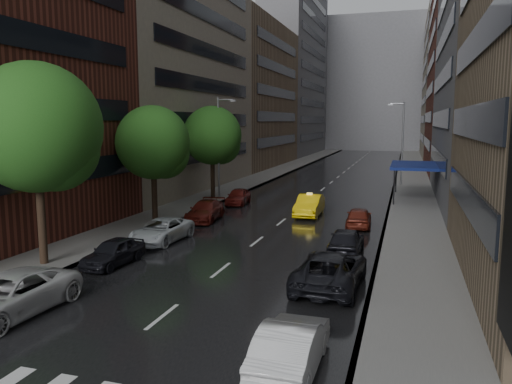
% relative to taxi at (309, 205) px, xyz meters
% --- Properties ---
extents(ground, '(220.00, 220.00, 0.00)m').
position_rel_taxi_xyz_m(ground, '(-1.44, -24.94, -0.80)').
color(ground, gray).
rests_on(ground, ground).
extents(road, '(14.00, 140.00, 0.01)m').
position_rel_taxi_xyz_m(road, '(-1.44, 25.06, -0.79)').
color(road, black).
rests_on(road, ground).
extents(sidewalk_left, '(4.00, 140.00, 0.15)m').
position_rel_taxi_xyz_m(sidewalk_left, '(-10.44, 25.06, -0.72)').
color(sidewalk_left, gray).
rests_on(sidewalk_left, ground).
extents(sidewalk_right, '(4.00, 140.00, 0.15)m').
position_rel_taxi_xyz_m(sidewalk_right, '(7.56, 25.06, -0.72)').
color(sidewalk_right, gray).
rests_on(sidewalk_right, ground).
extents(buildings_left, '(8.00, 108.00, 38.00)m').
position_rel_taxi_xyz_m(buildings_left, '(-16.44, 33.85, 15.19)').
color(buildings_left, maroon).
rests_on(buildings_left, ground).
extents(buildings_right, '(8.05, 109.10, 36.00)m').
position_rel_taxi_xyz_m(buildings_right, '(13.55, 31.76, 14.24)').
color(buildings_right, '#937A5B').
rests_on(buildings_right, ground).
extents(building_far, '(40.00, 14.00, 32.00)m').
position_rel_taxi_xyz_m(building_far, '(-1.44, 93.06, 15.20)').
color(building_far, slate).
rests_on(building_far, ground).
extents(tree_near, '(6.21, 6.21, 9.90)m').
position_rel_taxi_xyz_m(tree_near, '(-10.04, -16.82, 5.98)').
color(tree_near, '#382619').
rests_on(tree_near, ground).
extents(tree_mid, '(5.14, 5.14, 8.19)m').
position_rel_taxi_xyz_m(tree_mid, '(-10.04, -5.45, 4.81)').
color(tree_mid, '#382619').
rests_on(tree_mid, ground).
extents(tree_far, '(5.31, 5.31, 8.47)m').
position_rel_taxi_xyz_m(tree_far, '(-10.04, 5.58, 5.00)').
color(tree_far, '#382619').
rests_on(tree_far, ground).
extents(taxi, '(1.78, 4.87, 1.59)m').
position_rel_taxi_xyz_m(taxi, '(0.00, 0.00, 0.00)').
color(taxi, yellow).
rests_on(taxi, ground).
extents(parked_cars_left, '(2.85, 30.85, 1.56)m').
position_rel_taxi_xyz_m(parked_cars_left, '(-6.84, -11.98, -0.08)').
color(parked_cars_left, silver).
rests_on(parked_cars_left, ground).
extents(parked_cars_right, '(2.80, 24.74, 1.58)m').
position_rel_taxi_xyz_m(parked_cars_right, '(3.96, -14.14, -0.04)').
color(parked_cars_right, silver).
rests_on(parked_cars_right, ground).
extents(street_lamp_left, '(1.74, 0.22, 9.00)m').
position_rel_taxi_xyz_m(street_lamp_left, '(-9.16, 5.06, 4.09)').
color(street_lamp_left, gray).
rests_on(street_lamp_left, sidewalk_left).
extents(street_lamp_right, '(1.74, 0.22, 9.00)m').
position_rel_taxi_xyz_m(street_lamp_right, '(6.28, 20.06, 4.09)').
color(street_lamp_right, gray).
rests_on(street_lamp_right, sidewalk_right).
extents(awning, '(4.00, 8.00, 3.12)m').
position_rel_taxi_xyz_m(awning, '(7.54, 10.06, 2.34)').
color(awning, navy).
rests_on(awning, sidewalk_right).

